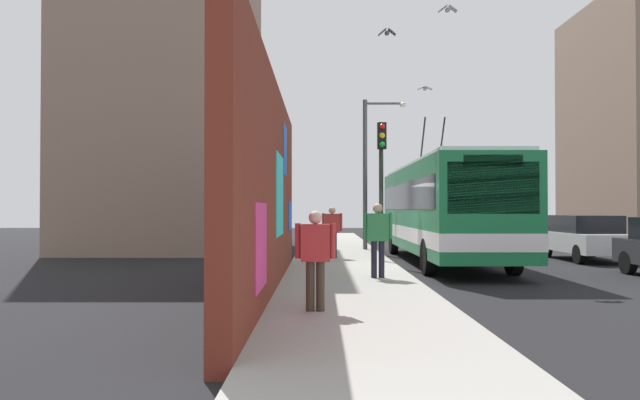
{
  "coord_description": "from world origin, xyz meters",
  "views": [
    {
      "loc": [
        -17.21,
        2.28,
        1.8
      ],
      "look_at": [
        2.68,
        2.3,
        2.1
      ],
      "focal_mm": 33.48,
      "sensor_mm": 36.0,
      "label": 1
    }
  ],
  "objects": [
    {
      "name": "flying_pigeons",
      "position": [
        1.46,
        -0.88,
        7.38
      ],
      "size": [
        6.14,
        2.55,
        2.66
      ],
      "color": "gray"
    },
    {
      "name": "building_far_left",
      "position": [
        11.0,
        9.2,
        7.68
      ],
      "size": [
        12.47,
        6.96,
        15.35
      ],
      "color": "gray",
      "rests_on": "ground_plane"
    },
    {
      "name": "pedestrian_at_curb",
      "position": [
        -2.91,
        0.91,
        1.21
      ],
      "size": [
        0.24,
        0.71,
        1.79
      ],
      "color": "#1E1E2D",
      "rests_on": "sidewalk_slab"
    },
    {
      "name": "graffiti_wall",
      "position": [
        -4.64,
        3.35,
        2.23
      ],
      "size": [
        12.7,
        0.32,
        4.47
      ],
      "color": "maroon",
      "rests_on": "ground_plane"
    },
    {
      "name": "city_bus",
      "position": [
        2.85,
        -1.8,
        1.84
      ],
      "size": [
        12.04,
        2.6,
        5.1
      ],
      "color": "#19723F",
      "rests_on": "ground_plane"
    },
    {
      "name": "parked_car_white",
      "position": [
        3.72,
        -7.0,
        0.83
      ],
      "size": [
        4.29,
        1.87,
        1.58
      ],
      "color": "white",
      "rests_on": "ground_plane"
    },
    {
      "name": "ground_plane",
      "position": [
        0.0,
        0.0,
        0.0
      ],
      "size": [
        80.0,
        80.0,
        0.0
      ],
      "primitive_type": "plane",
      "color": "black"
    },
    {
      "name": "pedestrian_near_wall",
      "position": [
        -7.56,
        2.37,
        1.1
      ],
      "size": [
        0.22,
        0.66,
        1.62
      ],
      "color": "#3F3326",
      "rests_on": "sidewalk_slab"
    },
    {
      "name": "sidewalk_slab",
      "position": [
        0.0,
        1.6,
        0.07
      ],
      "size": [
        48.0,
        3.2,
        0.15
      ],
      "primitive_type": "cube",
      "color": "#9E9B93",
      "rests_on": "ground_plane"
    },
    {
      "name": "pedestrian_midblock",
      "position": [
        2.93,
        1.9,
        1.17
      ],
      "size": [
        0.23,
        0.76,
        1.73
      ],
      "color": "#1E1E2D",
      "rests_on": "sidewalk_slab"
    },
    {
      "name": "street_lamp",
      "position": [
        7.29,
        0.24,
        3.72
      ],
      "size": [
        0.44,
        1.79,
        6.16
      ],
      "color": "#4C4C51",
      "rests_on": "sidewalk_slab"
    },
    {
      "name": "traffic_light",
      "position": [
        1.67,
        0.35,
        3.11
      ],
      "size": [
        0.49,
        0.28,
        4.41
      ],
      "color": "#2D382D",
      "rests_on": "sidewalk_slab"
    }
  ]
}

